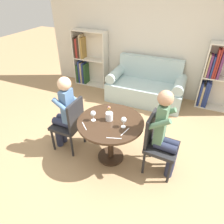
{
  "coord_description": "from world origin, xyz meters",
  "views": [
    {
      "loc": [
        0.9,
        -2.04,
        2.34
      ],
      "look_at": [
        0.0,
        0.05,
        0.82
      ],
      "focal_mm": 32.0,
      "sensor_mm": 36.0,
      "label": 1
    }
  ],
  "objects_px": {
    "bookshelf_right": "(218,78)",
    "wine_glass_right": "(124,120)",
    "chair_right": "(157,142)",
    "couch": "(146,87)",
    "chair_left": "(71,123)",
    "person_left": "(64,113)",
    "flower_vase": "(109,116)",
    "person_right": "(166,134)",
    "bookshelf_left": "(87,60)",
    "wine_glass_left": "(93,114)"
  },
  "relations": [
    {
      "from": "bookshelf_left",
      "to": "chair_right",
      "type": "distance_m",
      "value": 3.16
    },
    {
      "from": "couch",
      "to": "flower_vase",
      "type": "relative_size",
      "value": 7.59
    },
    {
      "from": "couch",
      "to": "wine_glass_left",
      "type": "distance_m",
      "value": 2.12
    },
    {
      "from": "chair_right",
      "to": "person_right",
      "type": "relative_size",
      "value": 0.7
    },
    {
      "from": "chair_right",
      "to": "wine_glass_right",
      "type": "relative_size",
      "value": 5.84
    },
    {
      "from": "wine_glass_right",
      "to": "bookshelf_right",
      "type": "bearing_deg",
      "value": 62.72
    },
    {
      "from": "person_right",
      "to": "flower_vase",
      "type": "relative_size",
      "value": 5.91
    },
    {
      "from": "bookshelf_left",
      "to": "flower_vase",
      "type": "distance_m",
      "value": 2.75
    },
    {
      "from": "couch",
      "to": "person_left",
      "type": "bearing_deg",
      "value": -110.54
    },
    {
      "from": "chair_right",
      "to": "wine_glass_left",
      "type": "xyz_separation_m",
      "value": [
        -0.89,
        -0.15,
        0.31
      ]
    },
    {
      "from": "wine_glass_left",
      "to": "person_left",
      "type": "bearing_deg",
      "value": 174.81
    },
    {
      "from": "bookshelf_left",
      "to": "bookshelf_right",
      "type": "xyz_separation_m",
      "value": [
        3.03,
        0.0,
        0.02
      ]
    },
    {
      "from": "bookshelf_left",
      "to": "person_left",
      "type": "height_order",
      "value": "bookshelf_left"
    },
    {
      "from": "couch",
      "to": "person_right",
      "type": "height_order",
      "value": "person_right"
    },
    {
      "from": "chair_right",
      "to": "wine_glass_left",
      "type": "distance_m",
      "value": 0.95
    },
    {
      "from": "flower_vase",
      "to": "chair_right",
      "type": "bearing_deg",
      "value": 4.43
    },
    {
      "from": "couch",
      "to": "chair_left",
      "type": "relative_size",
      "value": 1.82
    },
    {
      "from": "couch",
      "to": "person_left",
      "type": "xyz_separation_m",
      "value": [
        -0.75,
        -2.0,
        0.34
      ]
    },
    {
      "from": "person_left",
      "to": "chair_left",
      "type": "bearing_deg",
      "value": 89.44
    },
    {
      "from": "bookshelf_left",
      "to": "wine_glass_left",
      "type": "relative_size",
      "value": 8.95
    },
    {
      "from": "bookshelf_right",
      "to": "wine_glass_right",
      "type": "bearing_deg",
      "value": -117.28
    },
    {
      "from": "bookshelf_right",
      "to": "flower_vase",
      "type": "bearing_deg",
      "value": -122.58
    },
    {
      "from": "bookshelf_left",
      "to": "person_left",
      "type": "xyz_separation_m",
      "value": [
        0.88,
        -2.27,
        0.02
      ]
    },
    {
      "from": "bookshelf_right",
      "to": "person_left",
      "type": "relative_size",
      "value": 1.09
    },
    {
      "from": "wine_glass_left",
      "to": "chair_right",
      "type": "bearing_deg",
      "value": 9.5
    },
    {
      "from": "bookshelf_right",
      "to": "chair_right",
      "type": "height_order",
      "value": "bookshelf_right"
    },
    {
      "from": "wine_glass_right",
      "to": "chair_right",
      "type": "bearing_deg",
      "value": 15.38
    },
    {
      "from": "chair_left",
      "to": "wine_glass_right",
      "type": "xyz_separation_m",
      "value": [
        0.87,
        -0.02,
        0.32
      ]
    },
    {
      "from": "couch",
      "to": "chair_right",
      "type": "relative_size",
      "value": 1.82
    },
    {
      "from": "chair_right",
      "to": "flower_vase",
      "type": "distance_m",
      "value": 0.75
    },
    {
      "from": "couch",
      "to": "bookshelf_right",
      "type": "height_order",
      "value": "bookshelf_right"
    },
    {
      "from": "person_left",
      "to": "flower_vase",
      "type": "xyz_separation_m",
      "value": [
        0.72,
        0.05,
        0.12
      ]
    },
    {
      "from": "couch",
      "to": "wine_glass_right",
      "type": "relative_size",
      "value": 10.65
    },
    {
      "from": "bookshelf_left",
      "to": "bookshelf_right",
      "type": "distance_m",
      "value": 3.03
    },
    {
      "from": "person_right",
      "to": "wine_glass_left",
      "type": "height_order",
      "value": "person_right"
    },
    {
      "from": "chair_right",
      "to": "flower_vase",
      "type": "relative_size",
      "value": 4.17
    },
    {
      "from": "bookshelf_left",
      "to": "flower_vase",
      "type": "xyz_separation_m",
      "value": [
        1.61,
        -2.22,
        0.13
      ]
    },
    {
      "from": "person_right",
      "to": "wine_glass_left",
      "type": "xyz_separation_m",
      "value": [
        -0.98,
        -0.14,
        0.14
      ]
    },
    {
      "from": "person_left",
      "to": "wine_glass_left",
      "type": "height_order",
      "value": "person_left"
    },
    {
      "from": "bookshelf_left",
      "to": "person_right",
      "type": "height_order",
      "value": "bookshelf_left"
    },
    {
      "from": "bookshelf_left",
      "to": "wine_glass_right",
      "type": "relative_size",
      "value": 8.83
    },
    {
      "from": "couch",
      "to": "person_right",
      "type": "xyz_separation_m",
      "value": [
        0.75,
        -1.91,
        0.36
      ]
    },
    {
      "from": "flower_vase",
      "to": "bookshelf_right",
      "type": "bearing_deg",
      "value": 57.42
    },
    {
      "from": "couch",
      "to": "bookshelf_right",
      "type": "bearing_deg",
      "value": 10.94
    },
    {
      "from": "chair_left",
      "to": "wine_glass_right",
      "type": "distance_m",
      "value": 0.93
    },
    {
      "from": "person_left",
      "to": "bookshelf_left",
      "type": "bearing_deg",
      "value": -157.88
    },
    {
      "from": "wine_glass_right",
      "to": "flower_vase",
      "type": "bearing_deg",
      "value": 163.43
    },
    {
      "from": "chair_right",
      "to": "person_left",
      "type": "bearing_deg",
      "value": 97.85
    },
    {
      "from": "wine_glass_left",
      "to": "wine_glass_right",
      "type": "distance_m",
      "value": 0.44
    },
    {
      "from": "bookshelf_right",
      "to": "wine_glass_right",
      "type": "xyz_separation_m",
      "value": [
        -1.18,
        -2.3,
        0.15
      ]
    }
  ]
}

